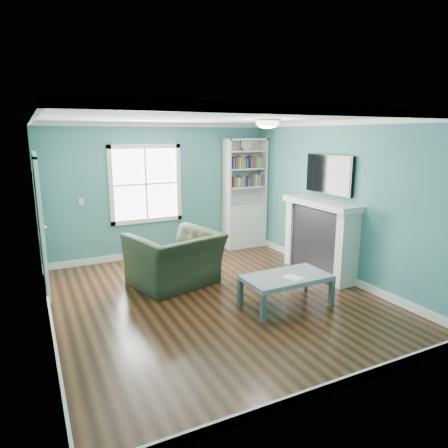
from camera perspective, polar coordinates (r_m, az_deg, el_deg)
name	(u,v)px	position (r m, az deg, el deg)	size (l,w,h in m)	color
floor	(216,299)	(6.02, -1.22, -10.60)	(5.00, 5.00, 0.00)	black
room_walls	(215,193)	(5.58, -1.30, 4.47)	(5.00, 5.00, 5.00)	#3B777B
trim	(215,217)	(5.64, -1.28, 1.01)	(4.50, 5.00, 2.60)	white
window	(146,184)	(7.82, -11.10, 5.63)	(1.40, 0.06, 1.50)	white
bookshelf	(245,204)	(8.51, 2.96, 2.82)	(0.90, 0.35, 2.31)	silver
fireplace	(320,238)	(7.05, 13.53, -1.99)	(0.44, 1.58, 1.30)	black
tv	(329,174)	(6.94, 14.77, 6.86)	(0.06, 1.10, 0.65)	black
door	(40,224)	(6.54, -24.76, -0.01)	(0.12, 0.98, 2.17)	silver
ceiling_fixture	(267,122)	(6.05, 6.22, 14.22)	(0.38, 0.38, 0.15)	white
light_switch	(81,201)	(7.63, -19.74, 3.05)	(0.08, 0.01, 0.12)	white
recliner	(175,250)	(6.42, -7.02, -3.76)	(1.31, 0.85, 1.14)	#222E1C
coffee_table	(286,279)	(5.74, 8.92, -7.82)	(1.22, 0.68, 0.44)	#454C53
paper_sheet	(293,277)	(5.65, 9.84, -7.54)	(0.21, 0.26, 0.00)	white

